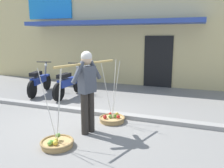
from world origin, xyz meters
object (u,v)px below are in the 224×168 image
object	(u,v)px
fruit_basket_left_side	(112,118)
fruit_basket_right_side	(57,143)
motorcycle_second_in_row	(68,83)
motorcycle_nearest_shop	(39,81)
fruit_vendor	(87,87)

from	to	relation	value
fruit_basket_left_side	fruit_basket_right_side	bearing A→B (deg)	-108.16
fruit_basket_right_side	motorcycle_second_in_row	distance (m)	3.62
fruit_basket_left_side	motorcycle_second_in_row	world-z (taller)	fruit_basket_left_side
motorcycle_nearest_shop	motorcycle_second_in_row	world-z (taller)	same
fruit_basket_left_side	fruit_basket_right_side	xyz separation A→B (m)	(-0.50, -1.53, -0.00)
motorcycle_nearest_shop	motorcycle_second_in_row	distance (m)	1.15
fruit_basket_left_side	fruit_basket_right_side	world-z (taller)	same
motorcycle_nearest_shop	fruit_vendor	bearing A→B (deg)	-38.35
fruit_vendor	fruit_basket_left_side	distance (m)	1.21
fruit_vendor	motorcycle_nearest_shop	bearing A→B (deg)	141.65
fruit_basket_left_side	fruit_vendor	bearing A→B (deg)	-108.19
fruit_basket_left_side	motorcycle_nearest_shop	bearing A→B (deg)	153.43
fruit_vendor	motorcycle_second_in_row	size ratio (longest dim) A/B	0.93
fruit_basket_left_side	motorcycle_nearest_shop	world-z (taller)	fruit_basket_left_side
fruit_vendor	fruit_basket_right_side	size ratio (longest dim) A/B	1.17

